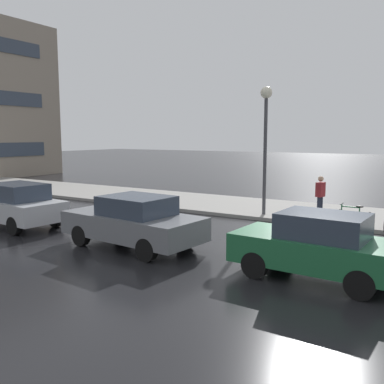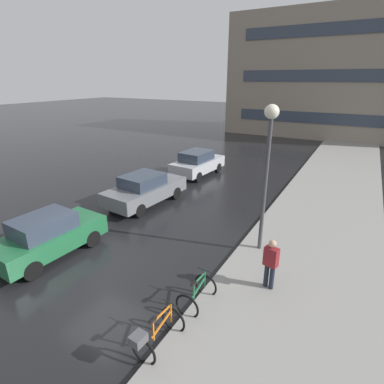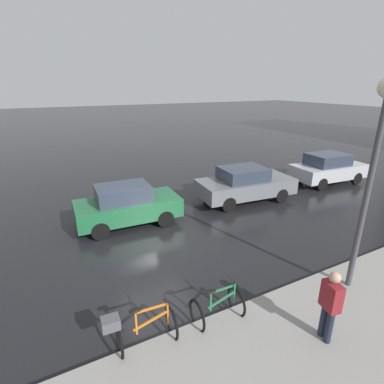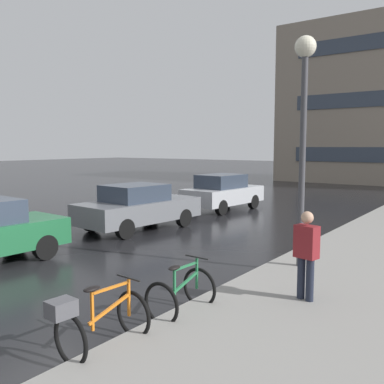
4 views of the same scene
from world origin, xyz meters
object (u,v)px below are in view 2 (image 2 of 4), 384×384
object	(u,v)px
bicycle_nearest	(155,334)
car_grey	(145,189)
car_silver	(197,163)
pedestrian	(270,263)
car_green	(48,236)
bicycle_second	(197,294)
streetlamp	(268,151)

from	to	relation	value
bicycle_nearest	car_grey	bearing A→B (deg)	129.45
car_silver	car_grey	bearing A→B (deg)	-89.77
car_silver	bicycle_nearest	bearing A→B (deg)	-65.35
car_grey	bicycle_nearest	bearing A→B (deg)	-50.55
pedestrian	car_silver	bearing A→B (deg)	129.20
car_green	car_silver	world-z (taller)	car_silver
car_green	pedestrian	size ratio (longest dim) A/B	2.25
bicycle_nearest	bicycle_second	distance (m)	1.79
car_silver	pedestrian	bearing A→B (deg)	-50.80
bicycle_nearest	streetlamp	world-z (taller)	streetlamp
streetlamp	car_green	bearing A→B (deg)	-148.30
pedestrian	streetlamp	distance (m)	3.57
bicycle_nearest	car_silver	distance (m)	13.74
car_silver	car_green	bearing A→B (deg)	-89.84
car_green	streetlamp	size ratio (longest dim) A/B	0.74
pedestrian	bicycle_second	bearing A→B (deg)	-133.68
streetlamp	pedestrian	bearing A→B (deg)	-65.55
car_grey	pedestrian	xyz separation A→B (m)	(7.38, -3.53, 0.20)
pedestrian	streetlamp	size ratio (longest dim) A/B	0.33
car_green	car_grey	distance (m)	5.49
bicycle_nearest	car_green	size ratio (longest dim) A/B	0.37
car_grey	streetlamp	bearing A→B (deg)	-13.12
car_silver	streetlamp	world-z (taller)	streetlamp
bicycle_second	car_green	distance (m)	5.85
bicycle_nearest	bicycle_second	size ratio (longest dim) A/B	1.32
car_grey	car_silver	distance (m)	5.55
car_silver	pedestrian	xyz separation A→B (m)	(7.40, -9.08, 0.17)
car_grey	streetlamp	size ratio (longest dim) A/B	0.86
bicycle_nearest	streetlamp	distance (m)	6.39
car_green	bicycle_second	bearing A→B (deg)	3.35
car_silver	pedestrian	size ratio (longest dim) A/B	2.36
bicycle_nearest	car_green	bearing A→B (deg)	165.79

